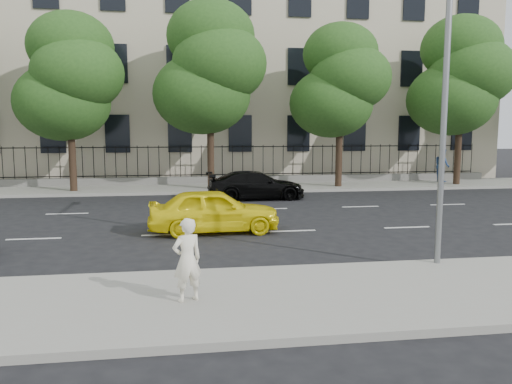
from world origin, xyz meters
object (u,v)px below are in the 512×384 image
street_light (436,51)px  woman_near (187,260)px  yellow_taxi (214,210)px  black_sedan (256,185)px

street_light → woman_near: size_ratio=5.13×
street_light → yellow_taxi: (-5.01, 4.45, -4.43)m
woman_near → yellow_taxi: bearing=-121.5°
yellow_taxi → black_sedan: bearing=-20.7°
street_light → yellow_taxi: street_light is taller
yellow_taxi → woman_near: size_ratio=2.67×
black_sedan → woman_near: 14.39m
street_light → yellow_taxi: size_ratio=1.92×
yellow_taxi → street_light: bearing=-133.6°
street_light → woman_near: bearing=-158.6°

